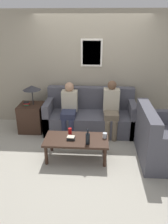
{
  "coord_description": "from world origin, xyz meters",
  "views": [
    {
      "loc": [
        0.16,
        -4.05,
        2.36
      ],
      "look_at": [
        -0.1,
        -0.1,
        0.7
      ],
      "focal_mm": 35.0,
      "sensor_mm": 36.0,
      "label": 1
    }
  ],
  "objects": [
    {
      "name": "person_left",
      "position": [
        -0.46,
        0.35,
        0.62
      ],
      "size": [
        0.34,
        0.59,
        1.14
      ],
      "color": "#2D334C",
      "rests_on": "ground_plane"
    },
    {
      "name": "coffee_table",
      "position": [
        -0.2,
        -0.65,
        0.35
      ],
      "size": [
        1.14,
        0.56,
        0.4
      ],
      "color": "#382319",
      "rests_on": "ground_plane"
    },
    {
      "name": "ground_plane",
      "position": [
        0.0,
        0.0,
        0.0
      ],
      "size": [
        16.0,
        16.0,
        0.0
      ],
      "primitive_type": "plane",
      "color": "#ADA899"
    },
    {
      "name": "wine_bottle",
      "position": [
        0.01,
        -0.81,
        0.51
      ],
      "size": [
        0.07,
        0.07,
        0.27
      ],
      "color": "black",
      "rests_on": "coffee_table"
    },
    {
      "name": "book_stack",
      "position": [
        -0.3,
        -0.68,
        0.43
      ],
      "size": [
        0.16,
        0.13,
        0.06
      ],
      "color": "black",
      "rests_on": "coffee_table"
    },
    {
      "name": "soda_can",
      "position": [
        -0.34,
        -0.49,
        0.46
      ],
      "size": [
        0.07,
        0.07,
        0.12
      ],
      "color": "red",
      "rests_on": "coffee_table"
    },
    {
      "name": "side_table_with_lamp",
      "position": [
        -1.33,
        0.41,
        0.37
      ],
      "size": [
        0.52,
        0.52,
        1.07
      ],
      "color": "#382319",
      "rests_on": "ground_plane"
    },
    {
      "name": "wall_back",
      "position": [
        0.0,
        0.95,
        1.3
      ],
      "size": [
        9.0,
        0.08,
        2.6
      ],
      "color": "#9E937F",
      "rests_on": "ground_plane"
    },
    {
      "name": "person_right",
      "position": [
        0.46,
        0.35,
        0.65
      ],
      "size": [
        0.34,
        0.58,
        1.19
      ],
      "color": "#756651",
      "rests_on": "ground_plane"
    },
    {
      "name": "couch_main",
      "position": [
        0.0,
        0.51,
        0.33
      ],
      "size": [
        1.99,
        0.84,
        0.96
      ],
      "color": "#4C4C56",
      "rests_on": "ground_plane"
    },
    {
      "name": "couch_side",
      "position": [
        1.31,
        -0.53,
        0.33
      ],
      "size": [
        0.84,
        1.22,
        0.96
      ],
      "rotation": [
        0.0,
        0.0,
        1.57
      ],
      "color": "#4C4C56",
      "rests_on": "ground_plane"
    },
    {
      "name": "drinking_glass",
      "position": [
        0.31,
        -0.58,
        0.45
      ],
      "size": [
        0.08,
        0.08,
        0.1
      ],
      "color": "silver",
      "rests_on": "coffee_table"
    }
  ]
}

